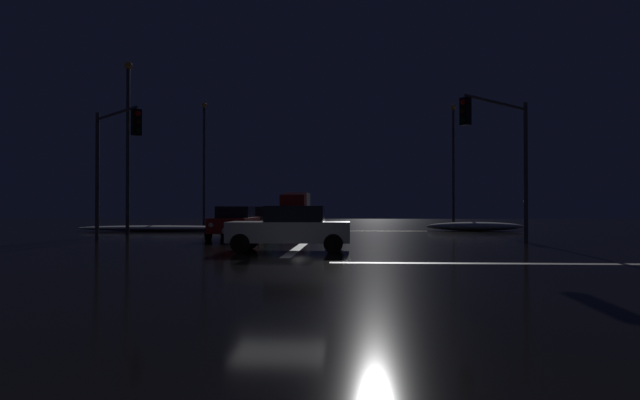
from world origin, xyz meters
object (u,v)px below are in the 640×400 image
Objects in this scene: streetlamp_left_far at (204,156)px; streetlamp_right_far at (453,157)px; sedan_green at (257,219)px; streetlamp_left_near at (128,136)px; sedan_black at (264,218)px; box_truck at (296,206)px; sedan_silver_crossing at (291,228)px; traffic_signal_ne at (502,141)px; traffic_signal_nw at (113,149)px; sedan_orange at (284,215)px; sedan_blue at (275,216)px; sedan_red at (235,222)px.

streetlamp_right_far is at bearing 0.00° from streetlamp_left_far.
sedan_green is 8.71m from streetlamp_left_near.
sedan_black is at bearing -47.70° from streetlamp_left_far.
streetlamp_left_near is at bearing -155.59° from sedan_green.
box_truck reaches higher than sedan_silver_crossing.
traffic_signal_ne is 0.64× the size of streetlamp_left_near.
sedan_green is 19.71m from streetlamp_right_far.
sedan_black is 12.06m from streetlamp_left_near.
box_truck is at bearing 139.30° from streetlamp_right_far.
sedan_silver_crossing is 0.71× the size of traffic_signal_ne.
streetlamp_left_near is at bearing 107.23° from traffic_signal_nw.
streetlamp_right_far is (18.68, 22.52, 1.61)m from traffic_signal_nw.
traffic_signal_nw is at bearing -72.77° from streetlamp_left_near.
streetlamp_left_far reaches higher than traffic_signal_nw.
sedan_green and sedan_black have the same top height.
streetlamp_right_far is (14.60, -5.10, 4.88)m from sedan_orange.
sedan_black is 20.46m from traffic_signal_ne.
sedan_blue is 13.06m from box_truck.
streetlamp_left_far reaches higher than sedan_black.
streetlamp_left_far is (-6.15, 6.75, 5.08)m from sedan_black.
sedan_orange is 30.59m from traffic_signal_ne.
sedan_red is 6.61m from traffic_signal_nw.
box_truck is 29.16m from streetlamp_left_near.
streetlamp_right_far is (14.02, 12.97, 4.88)m from sedan_green.
sedan_blue is 7.99m from streetlamp_left_far.
streetlamp_left_near is (-10.24, 10.87, 4.70)m from sedan_silver_crossing.
traffic_signal_nw is (-8.21, 4.35, 3.27)m from sedan_silver_crossing.
sedan_green is at bearing -87.29° from sedan_blue.
sedan_orange is at bearing 91.84° from sedan_green.
sedan_silver_crossing is at bearing -80.99° from sedan_blue.
sedan_orange is 0.42× the size of streetlamp_left_far.
traffic_signal_ne is 22.76m from streetlamp_right_far.
sedan_red is 1.00× the size of sedan_orange.
sedan_silver_crossing is at bearing -75.67° from sedan_green.
streetlamp_left_far is at bearing 90.00° from streetlamp_left_near.
streetlamp_right_far is at bearing 3.40° from sedan_blue.
sedan_blue is at bearing -176.60° from streetlamp_right_far.
sedan_green is at bearing 64.00° from traffic_signal_nw.
sedan_blue is 15.41m from streetlamp_right_far.
sedan_blue is 0.52× the size of box_truck.
sedan_green is 1.00× the size of sedan_silver_crossing.
streetlamp_right_far reaches higher than sedan_orange.
streetlamp_left_far is at bearing 109.17° from sedan_red.
sedan_black is 16.77m from streetlamp_right_far.
box_truck is (-0.11, 25.12, 0.91)m from sedan_green.
traffic_signal_nw is (-4.08, -27.62, 3.27)m from sedan_orange.
traffic_signal_ne reaches higher than sedan_black.
sedan_black is 0.52× the size of box_truck.
sedan_green is 1.00× the size of sedan_black.
sedan_silver_crossing is 9.85m from traffic_signal_nw.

